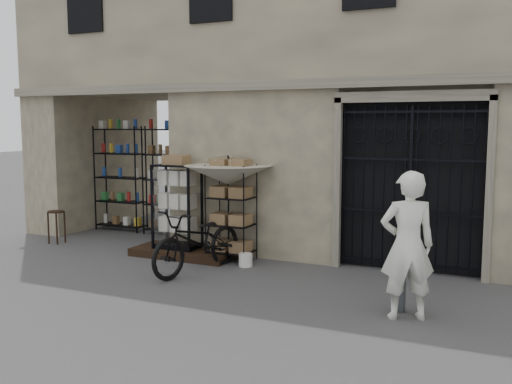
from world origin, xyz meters
The scene contains 14 objects.
ground centered at (0.00, 0.00, 0.00)m, with size 80.00×80.00×0.00m, color #27272A.
main_building centered at (0.00, 4.00, 4.50)m, with size 14.00×4.00×9.00m, color tan.
shop_recess centered at (-4.50, 2.80, 1.50)m, with size 3.00×1.70×3.00m, color black.
shop_shelving centered at (-4.55, 3.30, 1.25)m, with size 2.70×0.50×2.50m, color black.
iron_gate centered at (1.75, 2.28, 1.50)m, with size 2.50×0.21×3.00m.
step_platform centered at (-2.40, 1.55, 0.07)m, with size 2.00×0.90×0.15m, color black.
display_cabinet centered at (-2.55, 1.55, 0.88)m, with size 0.85×0.57×1.76m.
wire_rack centered at (-1.42, 1.65, 0.88)m, with size 0.93×0.80×1.80m.
market_umbrella centered at (-1.51, 1.70, 1.70)m, with size 1.45×1.48×2.36m.
white_bucket centered at (-0.98, 1.34, 0.12)m, with size 0.25×0.25×0.24m, color white.
bicycle centered at (-1.54, 0.64, 0.00)m, with size 0.74×1.11×2.11m, color black.
wooden_stool centered at (-5.54, 1.47, 0.37)m, with size 0.36×0.36×0.70m.
steel_bollard centered at (2.02, -0.05, 0.38)m, with size 0.14×0.14×0.77m, color #53565C.
shopkeeper centered at (2.13, -0.28, 0.00)m, with size 0.71×1.95×0.47m, color white.
Camera 1 is at (3.37, -7.70, 2.54)m, focal length 40.00 mm.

